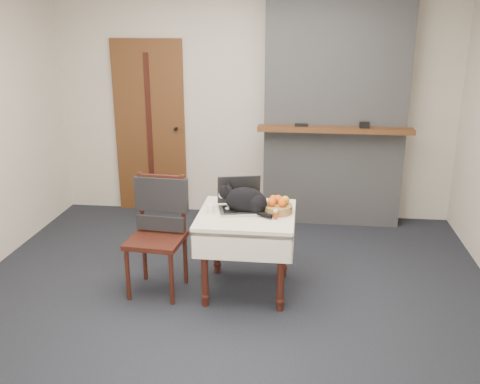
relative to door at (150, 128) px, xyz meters
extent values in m
plane|color=black|center=(1.20, -1.97, -1.00)|extent=(4.50, 4.50, 0.00)
cube|color=beige|center=(1.20, 0.03, 0.30)|extent=(4.50, 0.02, 2.60)
cube|color=brown|center=(0.00, 0.00, 0.00)|extent=(0.82, 0.05, 2.00)
cube|color=#38120F|center=(0.00, -0.03, 0.00)|extent=(0.06, 0.01, 1.70)
cylinder|color=black|center=(0.32, -0.04, 0.00)|extent=(0.04, 0.06, 0.04)
cube|color=gray|center=(2.10, -0.12, 0.30)|extent=(1.50, 0.30, 2.60)
cube|color=brown|center=(2.10, -0.36, 0.10)|extent=(1.62, 0.18, 0.05)
cube|color=black|center=(1.75, -0.36, 0.14)|extent=(0.14, 0.04, 0.03)
cube|color=black|center=(2.40, -0.36, 0.16)|extent=(0.10, 0.07, 0.06)
cylinder|color=#38120F|center=(1.04, -2.20, -0.68)|extent=(0.06, 0.06, 0.64)
sphere|color=#38120F|center=(1.04, -2.20, -0.92)|extent=(0.07, 0.07, 0.07)
cylinder|color=#38120F|center=(1.64, -2.20, -0.68)|extent=(0.06, 0.06, 0.64)
sphere|color=#38120F|center=(1.64, -2.20, -0.92)|extent=(0.07, 0.07, 0.07)
cylinder|color=#38120F|center=(1.04, -1.60, -0.68)|extent=(0.06, 0.06, 0.64)
sphere|color=#38120F|center=(1.04, -1.60, -0.92)|extent=(0.07, 0.07, 0.07)
cylinder|color=#38120F|center=(1.64, -1.60, -0.68)|extent=(0.06, 0.06, 0.64)
sphere|color=#38120F|center=(1.64, -1.60, -0.92)|extent=(0.07, 0.07, 0.07)
cube|color=beige|center=(1.34, -1.90, -0.33)|extent=(0.78, 0.78, 0.06)
cube|color=beige|center=(1.34, -2.28, -0.44)|extent=(0.78, 0.01, 0.22)
cube|color=beige|center=(1.34, -1.51, -0.44)|extent=(0.78, 0.01, 0.22)
cube|color=beige|center=(0.96, -1.90, -0.44)|extent=(0.01, 0.78, 0.22)
cube|color=beige|center=(1.73, -1.90, -0.44)|extent=(0.01, 0.78, 0.22)
cube|color=#B7B7BC|center=(1.29, -1.88, -0.29)|extent=(0.41, 0.33, 0.02)
cube|color=black|center=(1.29, -1.88, -0.28)|extent=(0.33, 0.24, 0.00)
cube|color=black|center=(1.26, -1.73, -0.16)|extent=(0.36, 0.15, 0.25)
cube|color=#A4C3EF|center=(1.26, -1.73, -0.16)|extent=(0.33, 0.13, 0.22)
ellipsoid|color=black|center=(1.32, -1.88, -0.20)|extent=(0.36, 0.25, 0.21)
ellipsoid|color=black|center=(1.42, -1.90, -0.22)|extent=(0.20, 0.22, 0.17)
sphere|color=black|center=(1.16, -1.84, -0.15)|extent=(0.14, 0.14, 0.12)
ellipsoid|color=white|center=(1.13, -1.84, -0.18)|extent=(0.06, 0.07, 0.06)
ellipsoid|color=white|center=(1.19, -1.85, -0.24)|extent=(0.06, 0.08, 0.08)
cone|color=black|center=(1.17, -1.88, -0.09)|extent=(0.05, 0.05, 0.05)
cone|color=black|center=(1.18, -1.81, -0.09)|extent=(0.05, 0.05, 0.05)
cylinder|color=black|center=(1.48, -1.98, -0.28)|extent=(0.17, 0.13, 0.04)
sphere|color=white|center=(1.18, -1.89, -0.28)|extent=(0.04, 0.04, 0.04)
sphere|color=white|center=(1.20, -1.81, -0.28)|extent=(0.04, 0.04, 0.04)
cylinder|color=white|center=(1.05, -1.93, -0.27)|extent=(0.06, 0.06, 0.07)
cylinder|color=#A13713|center=(1.58, -2.01, -0.27)|extent=(0.03, 0.03, 0.06)
cylinder|color=silver|center=(1.58, -2.01, -0.23)|extent=(0.04, 0.04, 0.01)
cylinder|color=olive|center=(1.59, -1.86, -0.27)|extent=(0.24, 0.24, 0.07)
sphere|color=orange|center=(1.54, -1.89, -0.20)|extent=(0.07, 0.07, 0.07)
sphere|color=orange|center=(1.63, -1.90, -0.20)|extent=(0.07, 0.07, 0.07)
sphere|color=orange|center=(1.59, -1.81, -0.20)|extent=(0.07, 0.07, 0.07)
sphere|color=gold|center=(1.65, -1.83, -0.20)|extent=(0.07, 0.07, 0.07)
sphere|color=orange|center=(1.55, -1.82, -0.20)|extent=(0.07, 0.07, 0.07)
cube|color=black|center=(1.55, -1.83, -0.30)|extent=(0.13, 0.08, 0.01)
cube|color=#38120F|center=(0.60, -2.01, -0.53)|extent=(0.47, 0.47, 0.04)
cylinder|color=#38120F|center=(0.40, -2.18, -0.77)|extent=(0.04, 0.04, 0.47)
cylinder|color=#38120F|center=(0.77, -2.21, -0.77)|extent=(0.04, 0.04, 0.47)
cylinder|color=#38120F|center=(0.43, -1.81, -0.77)|extent=(0.04, 0.04, 0.47)
cylinder|color=#38120F|center=(0.80, -1.84, -0.77)|extent=(0.04, 0.04, 0.47)
cylinder|color=#38120F|center=(0.43, -1.81, -0.27)|extent=(0.04, 0.04, 0.52)
cylinder|color=#38120F|center=(0.80, -1.84, -0.27)|extent=(0.04, 0.04, 0.52)
cube|color=#38120F|center=(0.62, -1.82, -0.17)|extent=(0.37, 0.06, 0.29)
cube|color=black|center=(0.61, -1.83, -0.19)|extent=(0.46, 0.10, 0.29)
camera|label=1|loc=(1.78, -5.96, 1.21)|focal=40.00mm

